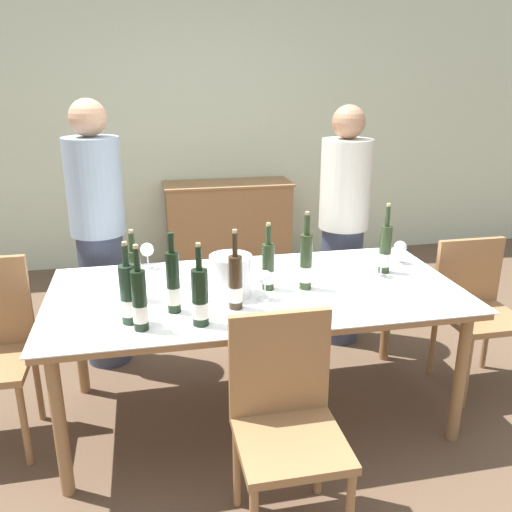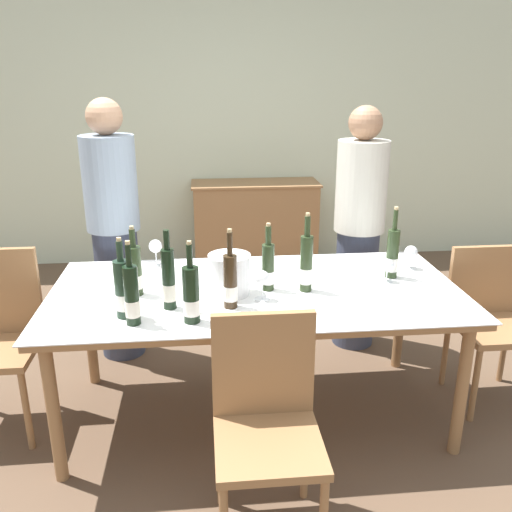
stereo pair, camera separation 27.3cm
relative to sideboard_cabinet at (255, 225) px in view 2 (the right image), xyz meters
The scene contains 22 objects.
ground_plane 2.49m from the sideboard_cabinet, 95.52° to the right, with size 12.00×12.00×0.00m, color brown.
back_wall 1.06m from the sideboard_cabinet, 129.18° to the left, with size 8.00×0.10×2.80m.
sideboard_cabinet is the anchor object (origin of this frame).
dining_table 2.47m from the sideboard_cabinet, 95.52° to the right, with size 2.10×1.04×0.75m.
ice_bucket 2.56m from the sideboard_cabinet, 98.53° to the right, with size 0.21×0.21×0.21m.
wine_bottle_0 2.72m from the sideboard_cabinet, 98.11° to the right, with size 0.07×0.07×0.39m.
wine_bottle_1 2.45m from the sideboard_cabinet, 77.68° to the right, with size 0.07×0.07×0.39m.
wine_bottle_2 2.95m from the sideboard_cabinet, 106.30° to the right, with size 0.07×0.07×0.39m.
wine_bottle_3 2.76m from the sideboard_cabinet, 104.14° to the right, with size 0.06×0.06×0.38m.
wine_bottle_4 2.89m from the sideboard_cabinet, 101.30° to the right, with size 0.08×0.08×0.38m.
wine_bottle_5 2.64m from the sideboard_cabinet, 108.94° to the right, with size 0.07×0.07×0.36m.
wine_bottle_6 2.89m from the sideboard_cabinet, 107.69° to the right, with size 0.08×0.08×0.38m.
wine_bottle_7 2.51m from the sideboard_cabinet, 94.09° to the right, with size 0.06×0.06×0.35m.
wine_bottle_8 2.53m from the sideboard_cabinet, 89.67° to the right, with size 0.07×0.07×0.41m.
wine_glass_0 2.36m from the sideboard_cabinet, 73.30° to the right, with size 0.08×0.08×0.13m.
wine_glass_1 2.20m from the sideboard_cabinet, 111.04° to the right, with size 0.08×0.08×0.15m.
wine_glass_2 2.63m from the sideboard_cabinet, 94.87° to the right, with size 0.08×0.08×0.15m.
wine_glass_3 2.49m from the sideboard_cabinet, 79.01° to the right, with size 0.07×0.07×0.13m.
chair_near_front 3.21m from the sideboard_cabinet, 94.85° to the right, with size 0.42×0.42×0.91m.
chair_right_end 2.61m from the sideboard_cabinet, 64.86° to the right, with size 0.42×0.42×0.88m.
person_host 2.01m from the sideboard_cabinet, 122.64° to the right, with size 0.33×0.33×1.67m.
person_guest_left 1.79m from the sideboard_cabinet, 72.51° to the right, with size 0.33×0.33×1.62m.
Camera 2 is at (-0.26, -2.58, 1.81)m, focal length 38.00 mm.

